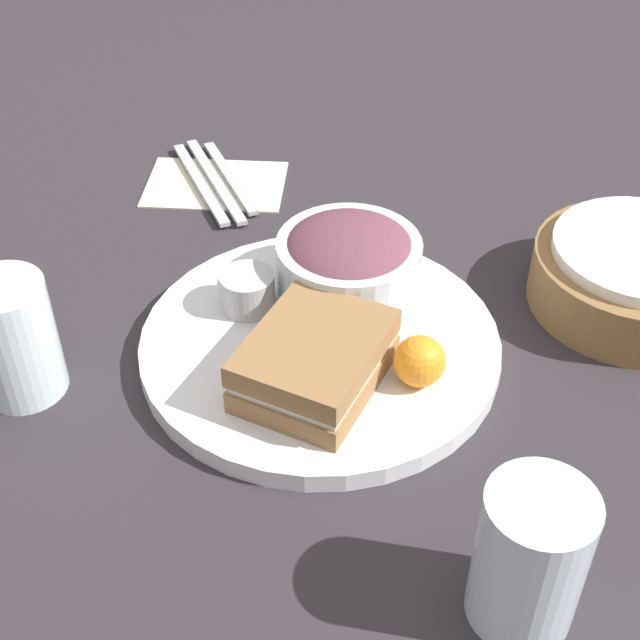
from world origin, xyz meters
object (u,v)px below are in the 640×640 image
at_px(spoon, 230,177).
at_px(water_glass, 13,339).
at_px(bread_basket, 636,275).
at_px(sandwich, 311,360).
at_px(dressing_cup, 248,291).
at_px(drink_glass, 530,558).
at_px(plate, 320,345).
at_px(fork, 200,183).
at_px(salad_bowl, 349,261).
at_px(knife, 215,180).

height_order(spoon, water_glass, water_glass).
bearing_deg(bread_basket, water_glass, -73.91).
bearing_deg(sandwich, bread_basket, 117.19).
bearing_deg(water_glass, bread_basket, 106.09).
xyz_separation_m(dressing_cup, bread_basket, (-0.06, 0.37, -0.00)).
relative_size(dressing_cup, spoon, 0.30).
bearing_deg(bread_basket, drink_glass, -22.16).
bearing_deg(drink_glass, bread_basket, 157.84).
bearing_deg(dressing_cup, sandwich, 34.39).
bearing_deg(plate, dressing_cup, -119.05).
xyz_separation_m(sandwich, water_glass, (0.00, -0.25, 0.01)).
height_order(bread_basket, fork, bread_basket).
relative_size(sandwich, fork, 0.85).
bearing_deg(sandwich, water_glass, -88.96).
bearing_deg(salad_bowl, drink_glass, 22.57).
relative_size(spoon, water_glass, 1.51).
bearing_deg(fork, sandwich, 178.20).
bearing_deg(bread_basket, salad_bowl, -84.37).
bearing_deg(knife, drink_glass, -177.74).
bearing_deg(fork, plate, -176.74).
distance_m(fork, water_glass, 0.35).
relative_size(drink_glass, bread_basket, 0.58).
relative_size(sandwich, water_glass, 1.42).
height_order(fork, knife, same).
relative_size(salad_bowl, dressing_cup, 2.67).
bearing_deg(salad_bowl, sandwich, -11.23).
relative_size(bread_basket, water_glass, 1.79).
bearing_deg(dressing_cup, drink_glass, 37.73).
height_order(fork, water_glass, water_glass).
height_order(dressing_cup, drink_glass, drink_glass).
xyz_separation_m(drink_glass, knife, (-0.53, -0.30, -0.05)).
xyz_separation_m(bread_basket, knife, (-0.19, -0.44, -0.03)).
distance_m(sandwich, salad_bowl, 0.13).
bearing_deg(plate, salad_bowl, 162.27).
height_order(plate, spoon, plate).
bearing_deg(bread_basket, fork, -111.37).
height_order(dressing_cup, fork, dressing_cup).
height_order(sandwich, water_glass, water_glass).
bearing_deg(knife, salad_bowl, -169.24).
height_order(bread_basket, water_glass, water_glass).
bearing_deg(spoon, dressing_cup, 165.82).
bearing_deg(salad_bowl, dressing_cup, -72.37).
xyz_separation_m(knife, spoon, (-0.01, 0.02, 0.00)).
distance_m(plate, dressing_cup, 0.08).
xyz_separation_m(sandwich, knife, (-0.34, -0.14, -0.04)).
bearing_deg(water_glass, plate, 104.02).
xyz_separation_m(fork, spoon, (-0.02, 0.03, 0.00)).
bearing_deg(water_glass, drink_glass, 65.16).
height_order(bread_basket, spoon, bread_basket).
relative_size(bread_basket, spoon, 1.18).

